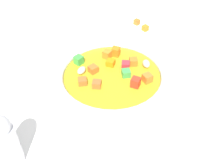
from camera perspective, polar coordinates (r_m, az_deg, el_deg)
ground_plane at (r=50.85cm, az=0.00°, el=-2.89°), size 140.00×140.00×2.00cm
soup_bowl_main at (r=48.15cm, az=0.01°, el=0.39°), size 19.54×19.54×6.11cm
spoon at (r=59.62cm, az=-14.69°, el=5.27°), size 19.12×15.68×0.89cm
side_bowl_small at (r=62.20cm, az=7.19°, el=10.02°), size 10.95×10.95×4.50cm
pepper_shaker at (r=40.32cm, az=-20.81°, el=-10.92°), size 3.28×3.28×9.24cm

